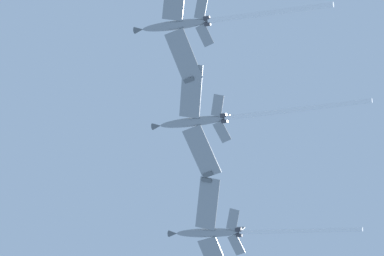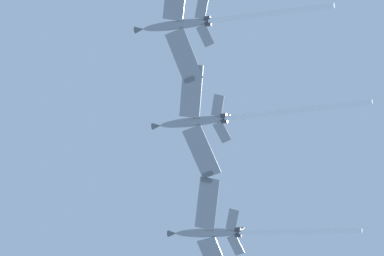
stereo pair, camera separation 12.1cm
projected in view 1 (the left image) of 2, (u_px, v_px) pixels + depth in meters
The scene contains 3 objects.
jet_inner_left at pixel (199, 22), 137.59m from camera, with size 25.55×24.78×13.09m.
jet_centre at pixel (217, 119), 139.95m from camera, with size 28.48×26.62×14.33m.
jet_inner_right at pixel (225, 232), 143.54m from camera, with size 25.45×24.62×14.13m.
Camera 1 is at (-11.60, 22.61, 1.75)m, focal length 77.94 mm.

